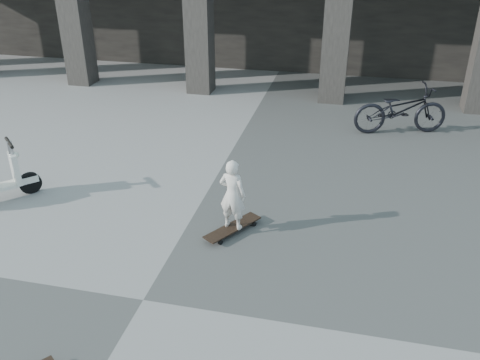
# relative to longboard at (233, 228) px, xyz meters

# --- Properties ---
(ground) EXTENTS (90.00, 90.00, 0.00)m
(ground) POSITION_rel_longboard_xyz_m (-0.74, -1.76, -0.08)
(ground) COLOR #4B4B48
(ground) RESTS_ON ground
(longboard) EXTENTS (0.75, 0.99, 0.10)m
(longboard) POSITION_rel_longboard_xyz_m (0.00, 0.00, 0.00)
(longboard) COLOR black
(longboard) RESTS_ON ground
(child) EXTENTS (0.45, 0.33, 1.11)m
(child) POSITION_rel_longboard_xyz_m (0.00, -0.00, 0.58)
(child) COLOR silver
(child) RESTS_ON longboard
(bicycle) EXTENTS (2.17, 1.26, 1.08)m
(bicycle) POSITION_rel_longboard_xyz_m (2.65, 4.79, 0.46)
(bicycle) COLOR black
(bicycle) RESTS_ON ground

